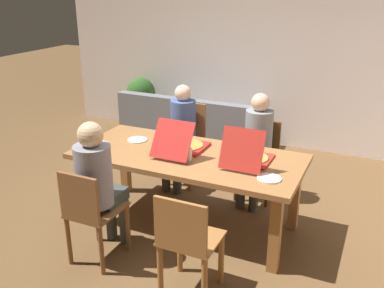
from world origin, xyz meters
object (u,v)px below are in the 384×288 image
(dining_table, at_px, (188,163))
(chair_2, at_px, (187,139))
(person_2, at_px, (181,129))
(person_1, at_px, (257,141))
(pizza_box_1, at_px, (249,157))
(drinking_glass_1, at_px, (172,132))
(pizza_box_0, at_px, (184,145))
(couch, at_px, (191,127))
(plate_1, at_px, (269,178))
(drinking_glass_0, at_px, (188,155))
(potted_plant, at_px, (141,102))
(person_0, at_px, (98,179))
(chair_0, at_px, (90,212))
(chair_1, at_px, (259,155))
(chair_3, at_px, (187,242))
(plate_0, at_px, (137,140))

(dining_table, height_order, chair_2, chair_2)
(chair_2, relative_size, person_2, 0.79)
(person_1, bearing_deg, chair_2, 168.90)
(dining_table, distance_m, pizza_box_1, 0.61)
(chair_2, distance_m, pizza_box_1, 1.44)
(person_2, xyz_separation_m, drinking_glass_1, (0.11, -0.43, 0.12))
(dining_table, distance_m, person_2, 0.95)
(pizza_box_0, xyz_separation_m, drinking_glass_1, (-0.29, 0.30, 0.00))
(person_2, xyz_separation_m, couch, (-0.46, 1.25, -0.43))
(pizza_box_1, height_order, drinking_glass_1, pizza_box_1)
(chair_2, xyz_separation_m, pizza_box_1, (1.06, -0.92, 0.30))
(person_2, distance_m, pizza_box_1, 1.31)
(plate_1, xyz_separation_m, drinking_glass_0, (-0.78, 0.07, 0.06))
(drinking_glass_1, distance_m, potted_plant, 2.51)
(person_0, height_order, person_2, person_0)
(chair_2, bearing_deg, chair_0, -90.00)
(person_1, bearing_deg, person_2, 178.64)
(chair_1, bearing_deg, pizza_box_0, -121.86)
(pizza_box_0, xyz_separation_m, plate_1, (0.94, -0.30, -0.04))
(plate_1, xyz_separation_m, drinking_glass_1, (-1.23, 0.60, 0.05))
(chair_1, height_order, pizza_box_0, pizza_box_0)
(person_1, xyz_separation_m, person_2, (-0.92, 0.02, -0.00))
(dining_table, distance_m, drinking_glass_0, 0.23)
(chair_1, bearing_deg, dining_table, -115.45)
(pizza_box_1, distance_m, drinking_glass_0, 0.55)
(person_1, distance_m, chair_2, 0.96)
(pizza_box_1, bearing_deg, chair_3, -97.84)
(chair_0, height_order, drinking_glass_1, chair_0)
(pizza_box_1, height_order, plate_1, pizza_box_1)
(person_0, bearing_deg, chair_3, -11.19)
(chair_3, xyz_separation_m, plate_1, (0.41, 0.74, 0.30))
(couch, bearing_deg, person_0, -80.90)
(chair_0, bearing_deg, plate_1, 27.59)
(dining_table, relative_size, chair_1, 2.54)
(dining_table, relative_size, pizza_box_1, 4.17)
(pizza_box_0, xyz_separation_m, potted_plant, (-1.85, 2.24, -0.32))
(chair_0, relative_size, potted_plant, 1.00)
(plate_0, relative_size, drinking_glass_0, 1.67)
(drinking_glass_1, relative_size, potted_plant, 0.12)
(chair_2, relative_size, drinking_glass_0, 7.77)
(potted_plant, bearing_deg, chair_0, -65.81)
(chair_3, height_order, plate_0, chair_3)
(person_0, bearing_deg, plate_1, 22.68)
(dining_table, bearing_deg, plate_0, 168.98)
(person_2, bearing_deg, chair_2, 90.00)
(person_1, bearing_deg, dining_table, -119.40)
(person_1, bearing_deg, plate_0, -148.31)
(pizza_box_1, distance_m, plate_1, 0.39)
(chair_1, height_order, drinking_glass_1, drinking_glass_1)
(chair_3, bearing_deg, plate_0, 135.13)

